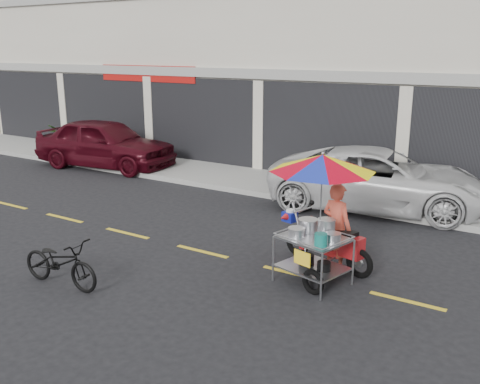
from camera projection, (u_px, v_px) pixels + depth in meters
The scene contains 9 objects.
ground at pixel (294, 274), 9.47m from camera, with size 90.00×90.00×0.00m, color black.
sidewalk at pixel (388, 198), 13.95m from camera, with size 45.00×3.00×0.15m, color gray.
centerline at pixel (294, 274), 9.47m from camera, with size 42.00×0.10×0.01m, color gold.
maroon_sedan at pixel (105, 143), 17.66m from camera, with size 1.93×4.80×1.64m, color #39060F.
white_pickup at pixel (380, 179), 13.12m from camera, with size 2.47×5.37×1.49m, color silver.
plant_tall at pixel (59, 137), 20.25m from camera, with size 0.83×0.72×0.92m, color #204311.
plant_short at pixel (78, 138), 20.11m from camera, with size 0.50×0.50×0.90m, color #204311.
near_bicycle at pixel (60, 262), 8.90m from camera, with size 0.56×1.60×0.84m, color black.
food_vendor_rig at pixel (326, 198), 8.97m from camera, with size 2.25×2.19×2.28m.
Camera 1 is at (3.85, -7.93, 3.88)m, focal length 40.00 mm.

